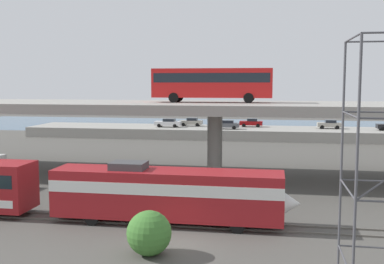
% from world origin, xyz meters
% --- Properties ---
extents(ground_plane, '(260.00, 260.00, 0.00)m').
position_xyz_m(ground_plane, '(0.00, 0.00, 0.00)').
color(ground_plane, '#4C4944').
extents(rail_strip_near, '(110.00, 0.12, 0.12)m').
position_xyz_m(rail_strip_near, '(0.00, 3.30, 0.06)').
color(rail_strip_near, '#59544C').
rests_on(rail_strip_near, ground_plane).
extents(rail_strip_far, '(110.00, 0.12, 0.12)m').
position_xyz_m(rail_strip_far, '(0.00, 4.70, 0.06)').
color(rail_strip_far, '#59544C').
rests_on(rail_strip_far, ground_plane).
extents(train_locomotive, '(16.75, 3.04, 4.18)m').
position_xyz_m(train_locomotive, '(-0.54, 4.00, 2.19)').
color(train_locomotive, maroon).
rests_on(train_locomotive, ground_plane).
extents(highway_overpass, '(96.00, 12.32, 7.59)m').
position_xyz_m(highway_overpass, '(0.00, 20.00, 6.96)').
color(highway_overpass, gray).
rests_on(highway_overpass, ground_plane).
extents(transit_bus_on_overpass, '(12.00, 2.68, 3.40)m').
position_xyz_m(transit_bus_on_overpass, '(-0.35, 20.59, 9.65)').
color(transit_bus_on_overpass, red).
rests_on(transit_bus_on_overpass, highway_overpass).
extents(pier_parking_lot, '(74.41, 10.77, 1.73)m').
position_xyz_m(pier_parking_lot, '(0.00, 55.00, 0.87)').
color(pier_parking_lot, gray).
rests_on(pier_parking_lot, ground_plane).
extents(parked_car_0, '(4.02, 1.82, 1.50)m').
position_xyz_m(parked_car_0, '(2.01, 57.12, 2.50)').
color(parked_car_0, maroon).
rests_on(parked_car_0, pier_parking_lot).
extents(parked_car_1, '(4.09, 1.95, 1.50)m').
position_xyz_m(parked_car_1, '(-8.76, 56.81, 2.50)').
color(parked_car_1, '#9E998C').
rests_on(parked_car_1, pier_parking_lot).
extents(parked_car_2, '(4.00, 1.96, 1.50)m').
position_xyz_m(parked_car_2, '(15.32, 56.13, 2.50)').
color(parked_car_2, '#9E998C').
rests_on(parked_car_2, pier_parking_lot).
extents(parked_car_3, '(4.15, 1.84, 1.50)m').
position_xyz_m(parked_car_3, '(-1.86, 52.52, 2.50)').
color(parked_car_3, '#515459').
rests_on(parked_car_3, pier_parking_lot).
extents(parked_car_5, '(4.57, 1.96, 1.50)m').
position_xyz_m(parked_car_5, '(-12.45, 54.16, 2.51)').
color(parked_car_5, silver).
rests_on(parked_car_5, pier_parking_lot).
extents(harbor_water, '(140.00, 36.00, 0.01)m').
position_xyz_m(harbor_water, '(0.00, 78.00, 0.00)').
color(harbor_water, '#385B7A').
rests_on(harbor_water, ground_plane).
extents(shrub_right, '(2.52, 2.52, 2.52)m').
position_xyz_m(shrub_right, '(-0.99, -1.97, 1.26)').
color(shrub_right, '#3C722D').
rests_on(shrub_right, ground_plane).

